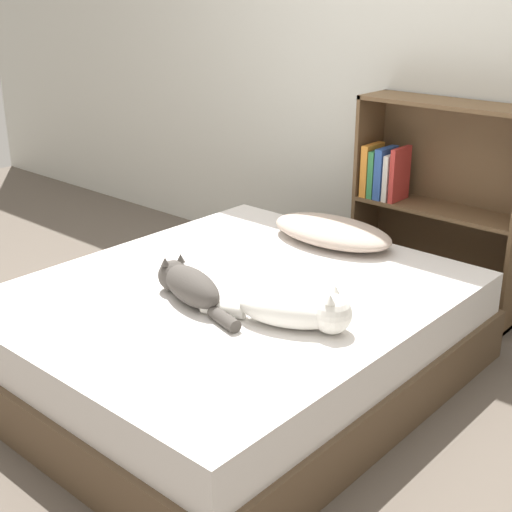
# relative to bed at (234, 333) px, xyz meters

# --- Properties ---
(ground_plane) EXTENTS (8.00, 8.00, 0.00)m
(ground_plane) POSITION_rel_bed_xyz_m (0.00, 0.00, -0.20)
(ground_plane) COLOR brown
(wall_back) EXTENTS (8.00, 0.06, 2.50)m
(wall_back) POSITION_rel_bed_xyz_m (0.00, 1.34, 1.05)
(wall_back) COLOR silver
(wall_back) RESTS_ON ground_plane
(bed) EXTENTS (1.55, 1.81, 0.40)m
(bed) POSITION_rel_bed_xyz_m (0.00, 0.00, 0.00)
(bed) COLOR brown
(bed) RESTS_ON ground_plane
(pillow) EXTENTS (0.63, 0.34, 0.11)m
(pillow) POSITION_rel_bed_xyz_m (-0.02, 0.70, 0.26)
(pillow) COLOR #B29E8E
(pillow) RESTS_ON bed
(cat_light) EXTENTS (0.54, 0.30, 0.16)m
(cat_light) POSITION_rel_bed_xyz_m (0.41, -0.10, 0.27)
(cat_light) COLOR white
(cat_light) RESTS_ON bed
(cat_dark) EXTENTS (0.51, 0.22, 0.15)m
(cat_dark) POSITION_rel_bed_xyz_m (-0.05, -0.20, 0.27)
(cat_dark) COLOR #47423D
(cat_dark) RESTS_ON bed
(bookshelf) EXTENTS (0.85, 0.26, 1.04)m
(bookshelf) POSITION_rel_bed_xyz_m (0.24, 1.21, 0.34)
(bookshelf) COLOR brown
(bookshelf) RESTS_ON ground_plane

